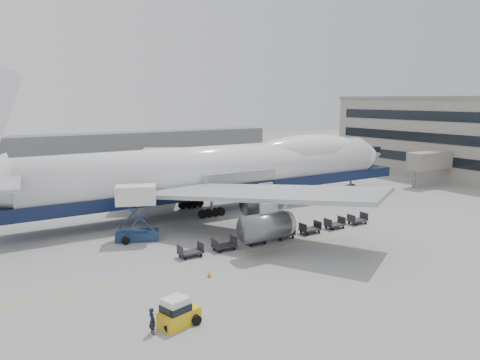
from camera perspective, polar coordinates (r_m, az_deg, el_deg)
ground at (r=55.07m, az=3.86°, el=-6.06°), size 260.00×260.00×0.00m
apron_line at (r=50.56m, az=7.91°, el=-7.59°), size 60.00×0.15×0.01m
hangar at (r=115.26m, az=-21.52°, el=3.40°), size 110.00×8.00×7.00m
airliner at (r=64.06m, az=-1.95°, el=1.36°), size 67.00×55.30×19.98m
catering_truck at (r=51.39m, az=-12.52°, el=-3.49°), size 5.03×4.27×6.00m
baggage_tug at (r=32.92m, az=-7.61°, el=-15.76°), size 3.04×2.14×2.01m
ground_worker at (r=32.13m, az=-10.66°, el=-16.53°), size 0.48×0.69×1.78m
traffic_cone at (r=40.93m, az=-3.79°, el=-11.43°), size 0.34×0.34×0.51m
dolly_0 at (r=45.92m, az=-6.06°, el=-8.67°), size 2.30×1.35×1.30m
dolly_1 at (r=47.62m, az=-1.94°, el=-7.94°), size 2.30×1.35×1.30m
dolly_2 at (r=49.55m, az=1.86°, el=-7.23°), size 2.30×1.35×1.30m
dolly_3 at (r=51.68m, az=5.35°, el=-6.54°), size 2.30×1.35×1.30m
dolly_4 at (r=53.99m, az=8.55°, el=-5.89°), size 2.30×1.35×1.30m
dolly_5 at (r=56.46m, az=11.47°, el=-5.28°), size 2.30×1.35×1.30m
dolly_6 at (r=59.07m, az=14.13°, el=-4.71°), size 2.30×1.35×1.30m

